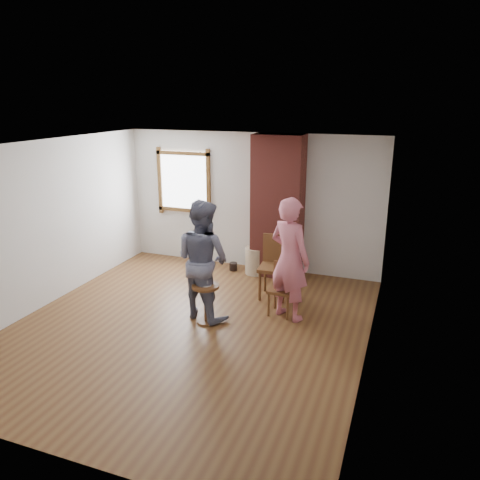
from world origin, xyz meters
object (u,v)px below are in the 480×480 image
object	(u,v)px
dining_chair_right	(283,286)
person_pink	(290,259)
stoneware_crock	(256,260)
side_table	(206,297)
dining_chair_left	(275,263)
man	(203,260)

from	to	relation	value
dining_chair_right	person_pink	world-z (taller)	person_pink
stoneware_crock	person_pink	distance (m)	2.01
stoneware_crock	dining_chair_right	xyz separation A→B (m)	(0.93, -1.45, 0.19)
side_table	person_pink	xyz separation A→B (m)	(1.09, 0.61, 0.53)
dining_chair_right	dining_chair_left	bearing A→B (deg)	119.50
man	person_pink	size ratio (longest dim) A/B	0.97
dining_chair_right	person_pink	bearing A→B (deg)	-41.92
stoneware_crock	dining_chair_left	world-z (taller)	dining_chair_left
person_pink	man	bearing A→B (deg)	43.60
person_pink	dining_chair_left	bearing A→B (deg)	-34.69
dining_chair_right	man	distance (m)	1.30
dining_chair_right	stoneware_crock	bearing A→B (deg)	125.56
dining_chair_right	person_pink	size ratio (longest dim) A/B	0.43
person_pink	side_table	bearing A→B (deg)	54.25
dining_chair_left	man	size ratio (longest dim) A/B	0.57
stoneware_crock	person_pink	xyz separation A→B (m)	(1.05, -1.58, 0.68)
stoneware_crock	dining_chair_right	world-z (taller)	dining_chair_right
side_table	stoneware_crock	bearing A→B (deg)	88.97
stoneware_crock	man	xyz separation A→B (m)	(-0.17, -1.98, 0.65)
stoneware_crock	side_table	size ratio (longest dim) A/B	0.85
dining_chair_left	side_table	size ratio (longest dim) A/B	1.72
man	dining_chair_right	bearing A→B (deg)	-136.16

